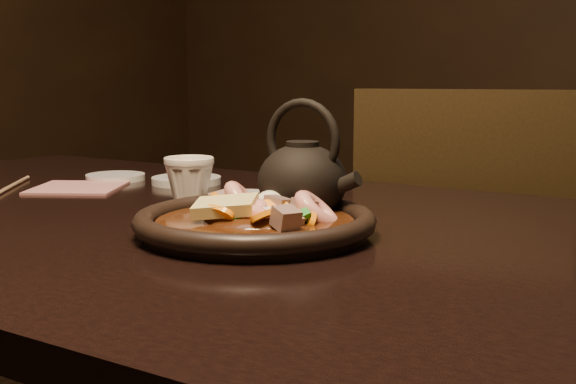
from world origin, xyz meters
The scene contains 11 objects.
table centered at (0.00, 0.00, 0.67)m, with size 1.60×0.90×0.75m.
chair centered at (0.22, 0.65, 0.50)m, with size 0.51×0.51×0.93m.
plate centered at (0.17, -0.06, 0.77)m, with size 0.31×0.31×0.03m.
stirfry centered at (0.18, -0.05, 0.77)m, with size 0.20×0.16×0.07m.
soy_dish centered at (0.02, 0.14, 0.76)m, with size 0.10×0.10×0.01m, color silver.
saucer_left centered at (-0.34, 0.20, 0.76)m, with size 0.11×0.11×0.01m, color silver.
saucer_right centered at (-0.19, 0.24, 0.76)m, with size 0.13×0.13×0.01m, color silver.
tea_cup centered at (-0.04, 0.08, 0.79)m, with size 0.08×0.07×0.08m, color white.
chopsticks centered at (-0.42, 0.02, 0.75)m, with size 0.16×0.20×0.01m.
napkin centered at (-0.31, 0.09, 0.75)m, with size 0.15×0.15×0.00m, color #AB6A69.
teapot centered at (0.18, 0.05, 0.81)m, with size 0.15×0.12×0.17m.
Camera 1 is at (0.69, -0.79, 0.95)m, focal length 45.00 mm.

